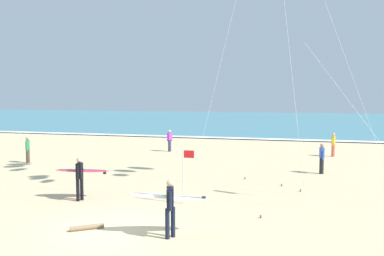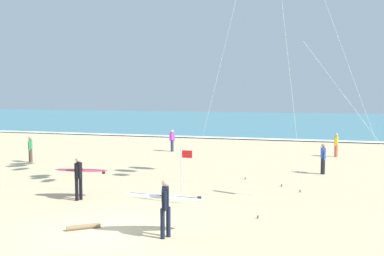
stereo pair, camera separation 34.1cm
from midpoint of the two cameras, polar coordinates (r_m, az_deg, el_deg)
The scene contains 11 objects.
ground_plane at distance 13.47m, azimuth -11.48°, elevation -13.40°, with size 160.00×160.00×0.00m, color #CCB789.
ocean_water at distance 68.91m, azimuth 10.72°, elevation 1.03°, with size 160.00×60.00×0.08m, color teal.
shoreline_foam at distance 39.48m, azimuth 6.98°, elevation -1.40°, with size 160.00×1.35×0.01m, color white.
surfer_lead at distance 17.20m, azimuth -15.41°, elevation -5.95°, with size 2.21×1.14×1.71m.
surfer_trailing at distance 12.43m, azimuth -3.79°, elevation -9.81°, with size 2.42×1.28×1.71m.
bystander_purple_top at distance 30.69m, azimuth -3.38°, elevation -1.69°, with size 0.31×0.45×1.59m.
bystander_green_top at distance 27.42m, azimuth -21.74°, elevation -2.75°, with size 0.29×0.46×1.59m.
bystander_blue_top at distance 22.97m, azimuth 16.80°, elevation -3.97°, with size 0.25×0.49×1.59m.
bystander_yellow_top at distance 29.60m, azimuth 18.32°, elevation -2.14°, with size 0.26×0.48×1.59m.
lifeguard_flag at distance 15.94m, azimuth -1.61°, elevation -5.81°, with size 0.44×0.05×2.10m.
driftwood_log at distance 13.62m, azimuth -14.77°, elevation -12.91°, with size 0.15×0.15×1.02m, color #846B4C.
Camera 1 is at (5.73, -11.43, 4.12)m, focal length 39.28 mm.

